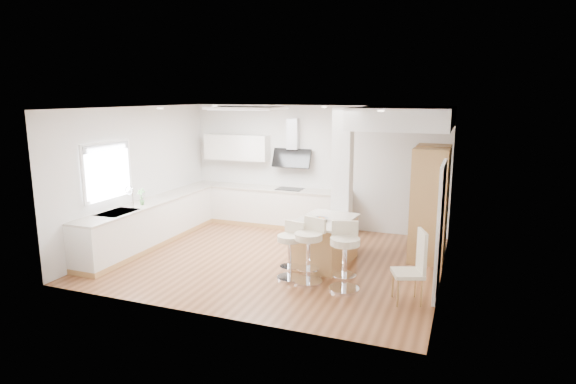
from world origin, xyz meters
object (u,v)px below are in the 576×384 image
at_px(bar_stool_a, 290,247).
at_px(dining_chair, 415,264).
at_px(bar_stool_c, 345,253).
at_px(peninsula, 324,241).
at_px(bar_stool_b, 309,247).

xyz_separation_m(bar_stool_a, dining_chair, (2.04, -0.24, 0.05)).
distance_m(bar_stool_a, bar_stool_c, 0.97).
xyz_separation_m(bar_stool_a, bar_stool_c, (0.96, -0.13, 0.07)).
xyz_separation_m(bar_stool_c, dining_chair, (1.08, -0.10, -0.02)).
bearing_deg(bar_stool_c, bar_stool_a, 155.61).
relative_size(peninsula, bar_stool_c, 1.36).
bearing_deg(bar_stool_a, dining_chair, 6.14).
distance_m(peninsula, bar_stool_a, 0.97).
xyz_separation_m(peninsula, bar_stool_b, (0.03, -0.95, 0.17)).
relative_size(bar_stool_b, bar_stool_c, 0.98).
bearing_deg(bar_stool_c, dining_chair, -21.90).
distance_m(peninsula, bar_stool_b, 0.96).
relative_size(peninsula, bar_stool_b, 1.38).
height_order(bar_stool_a, bar_stool_c, bar_stool_c).
height_order(peninsula, dining_chair, dining_chair).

